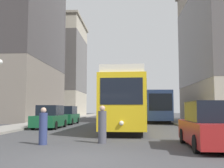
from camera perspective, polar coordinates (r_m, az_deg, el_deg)
ground_plane at (r=8.45m, az=-7.02°, el=-15.51°), size 200.00×200.00×0.00m
sidewalk_left at (r=49.02m, az=-7.30°, el=-6.89°), size 2.91×120.00×0.15m
sidewalk_right at (r=48.58m, az=10.41°, el=-6.86°), size 2.91×120.00×0.15m
streetcar at (r=21.49m, az=3.21°, el=-3.67°), size 3.21×14.95×3.89m
transit_bus at (r=33.65m, az=8.52°, el=-4.45°), size 2.95×12.33×3.45m
parked_car_left_near at (r=22.50m, az=-12.76°, el=-6.82°), size 1.93×4.63×1.82m
parked_car_left_mid at (r=28.36m, az=-9.38°, el=-6.53°), size 1.95×4.58×1.82m
parked_car_right_far at (r=11.52m, az=19.81°, el=-8.26°), size 2.01×4.65×1.82m
pedestrian_crossing_near at (r=12.41m, az=-2.04°, el=-8.62°), size 0.38×0.38×1.68m
pedestrian_crossing_far at (r=12.23m, az=-14.11°, el=-8.71°), size 0.36×0.36×1.59m
building_left_midblock at (r=64.45m, az=-11.08°, el=3.51°), size 11.59×15.38×21.82m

